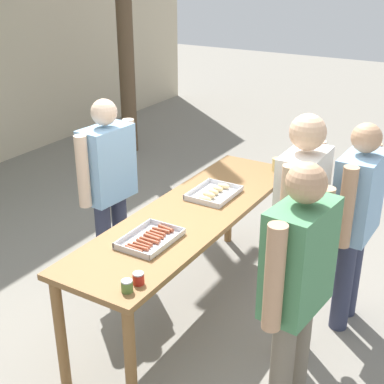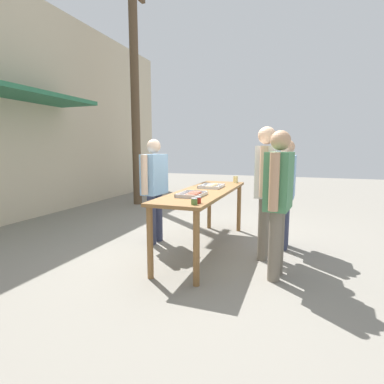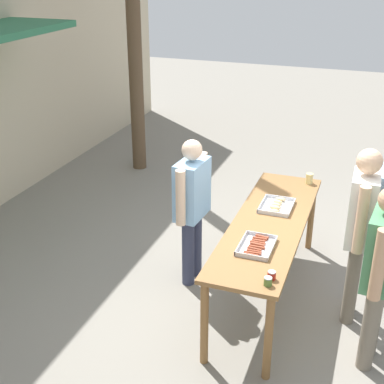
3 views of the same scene
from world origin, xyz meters
name	(u,v)px [view 1 (image 1 of 3)]	position (x,y,z in m)	size (l,w,h in m)	color
ground_plane	(192,308)	(0.00, 0.00, 0.00)	(24.00, 24.00, 0.00)	gray
serving_table	(192,224)	(0.00, 0.00, 0.76)	(2.40, 0.67, 0.86)	brown
food_tray_sausages	(150,239)	(-0.53, 0.00, 0.87)	(0.41, 0.29, 0.04)	silver
food_tray_buns	(214,193)	(0.32, 0.00, 0.88)	(0.40, 0.31, 0.06)	silver
condiment_jar_mustard	(127,286)	(-1.07, -0.22, 0.90)	(0.07, 0.07, 0.07)	#567A38
condiment_jar_ketchup	(138,278)	(-0.97, -0.23, 0.90)	(0.07, 0.07, 0.07)	#B22319
beer_cup	(277,165)	(1.06, -0.22, 0.92)	(0.08, 0.08, 0.12)	#DBC67A
person_server_behind_table	(108,178)	(0.04, 0.81, 0.93)	(0.63, 0.27, 1.58)	#333851
person_customer_holding_hotdog	(297,279)	(-0.62, -1.04, 0.97)	(0.65, 0.29, 1.64)	#756B5B
person_customer_with_cup	(356,212)	(0.48, -1.06, 0.92)	(0.65, 0.26, 1.57)	#333851
person_customer_waiting_in_line	(300,219)	(-0.05, -0.83, 1.03)	(0.61, 0.24, 1.72)	#756B5B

